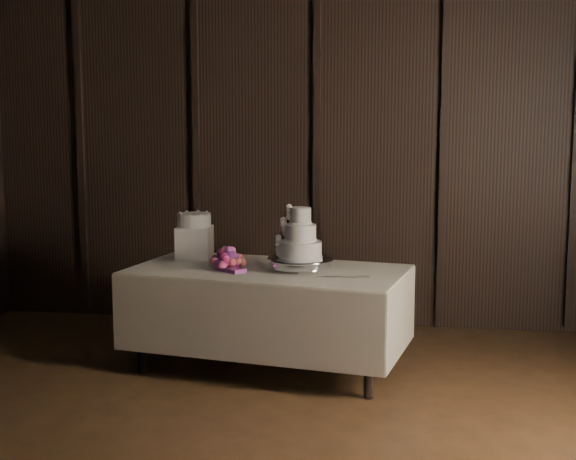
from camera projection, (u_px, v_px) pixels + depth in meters
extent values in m
cube|color=black|center=(317.00, 158.00, 7.14)|extent=(6.04, 0.04, 3.04)
cube|color=silver|center=(268.00, 269.00, 5.88)|extent=(2.13, 1.36, 0.01)
cube|color=white|center=(268.00, 322.00, 5.93)|extent=(1.95, 1.21, 0.71)
cylinder|color=silver|center=(300.00, 264.00, 5.80)|extent=(0.61, 0.61, 0.09)
cylinder|color=white|center=(300.00, 250.00, 5.79)|extent=(0.31, 0.31, 0.12)
cylinder|color=white|center=(300.00, 233.00, 5.77)|extent=(0.23, 0.23, 0.12)
cylinder|color=white|center=(300.00, 216.00, 5.76)|extent=(0.15, 0.15, 0.12)
cube|color=white|center=(195.00, 242.00, 6.30)|extent=(0.27, 0.27, 0.25)
cylinder|color=white|center=(194.00, 220.00, 6.28)|extent=(0.34, 0.34, 0.11)
cube|color=silver|center=(336.00, 277.00, 5.53)|extent=(0.37, 0.05, 0.01)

